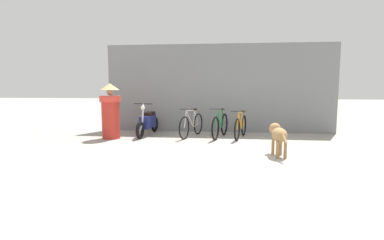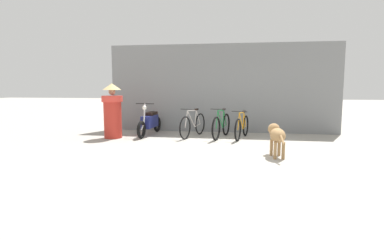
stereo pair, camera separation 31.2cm
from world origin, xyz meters
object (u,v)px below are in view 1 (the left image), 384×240
bicycle_0 (192,125)px  bicycle_2 (241,127)px  motorcycle (148,122)px  stray_dog (278,134)px  bicycle_1 (220,126)px  person_in_robes (111,111)px

bicycle_0 → bicycle_2: bicycle_0 is taller
motorcycle → stray_dog: (3.64, -2.43, 0.07)m
bicycle_2 → stray_dog: bicycle_2 is taller
bicycle_2 → bicycle_1: bearing=-78.0°
bicycle_1 → person_in_robes: (-3.26, -0.48, 0.47)m
bicycle_0 → stray_dog: size_ratio=1.61×
bicycle_1 → stray_dog: (1.34, -2.25, 0.12)m
bicycle_2 → stray_dog: size_ratio=1.54×
bicycle_1 → bicycle_2: 0.62m
motorcycle → bicycle_2: bearing=90.6°
bicycle_1 → motorcycle: size_ratio=0.86×
bicycle_2 → person_in_robes: person_in_robes is taller
bicycle_2 → motorcycle: size_ratio=0.84×
bicycle_1 → stray_dog: bearing=45.4°
person_in_robes → bicycle_2: bearing=141.1°
bicycle_2 → person_in_robes: size_ratio=0.97×
bicycle_2 → stray_dog: (0.72, -2.22, 0.14)m
motorcycle → stray_dog: motorcycle is taller
stray_dog → motorcycle: bearing=49.4°
bicycle_0 → motorcycle: motorcycle is taller
stray_dog → bicycle_0: bearing=36.8°
bicycle_0 → bicycle_2: (1.50, -0.10, -0.02)m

